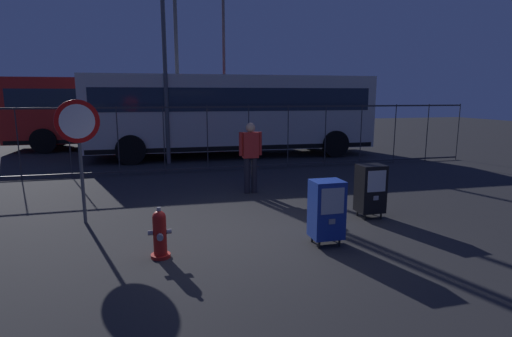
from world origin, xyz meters
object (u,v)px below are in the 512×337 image
bus_near (233,111)px  bus_far (140,109)px  street_light_near_left (176,49)px  street_light_far_right (163,17)px  newspaper_box_secondary (370,188)px  pedestrian (251,154)px  fire_hydrant (160,234)px  newspaper_box_primary (327,209)px  stop_sign (79,136)px  street_light_far_left (224,53)px  street_light_near_right (164,48)px

bus_near → bus_far: (-3.47, 3.58, 0.00)m
street_light_near_left → street_light_far_right: size_ratio=0.82×
newspaper_box_secondary → street_light_near_left: street_light_near_left is taller
pedestrian → bus_far: bus_far is taller
pedestrian → bus_far: bearing=105.7°
pedestrian → fire_hydrant: bearing=-122.3°
newspaper_box_primary → bus_near: size_ratio=0.10×
newspaper_box_primary → pedestrian: pedestrian is taller
fire_hydrant → newspaper_box_secondary: size_ratio=0.73×
fire_hydrant → bus_near: bearing=72.6°
fire_hydrant → street_light_far_right: size_ratio=0.09×
stop_sign → street_light_near_left: (2.30, 8.48, 2.42)m
newspaper_box_secondary → street_light_far_right: (-3.42, 7.29, 4.22)m
newspaper_box_secondary → street_light_far_left: (-0.34, 13.51, 3.77)m
bus_far → fire_hydrant: bearing=-85.6°
street_light_far_right → fire_hydrant: bearing=-93.3°
fire_hydrant → stop_sign: 2.67m
street_light_near_right → bus_far: bearing=103.3°
street_light_near_right → bus_near: bearing=15.9°
street_light_far_right → newspaper_box_primary: bearing=-76.4°
bus_far → street_light_near_right: bearing=-74.5°
street_light_far_left → street_light_near_right: bearing=-118.1°
street_light_near_left → street_light_far_left: bearing=57.6°
newspaper_box_secondary → pedestrian: pedestrian is taller
bus_far → street_light_far_right: size_ratio=1.26×
street_light_near_left → pedestrian: bearing=-80.5°
newspaper_box_secondary → bus_far: size_ratio=0.10×
stop_sign → bus_far: bearing=85.9°
bus_near → stop_sign: bearing=-118.1°
stop_sign → street_light_far_left: 13.68m
pedestrian → bus_far: size_ratio=0.16×
bus_near → newspaper_box_primary: bearing=-91.1°
fire_hydrant → street_light_far_left: street_light_far_left is taller
street_light_near_right → newspaper_box_primary: bearing=-77.2°
newspaper_box_secondary → street_light_near_left: (-2.89, 9.49, 3.45)m
stop_sign → newspaper_box_secondary: bearing=-11.0°
newspaper_box_primary → street_light_far_left: 15.11m
fire_hydrant → newspaper_box_secondary: (3.90, 0.97, 0.22)m
bus_far → street_light_far_right: 5.77m
fire_hydrant → bus_far: size_ratio=0.07×
street_light_near_left → street_light_near_right: bearing=-106.7°
fire_hydrant → street_light_near_right: 9.45m
stop_sign → bus_near: bearing=60.3°
bus_far → street_light_far_left: (4.07, 1.44, 2.63)m
street_light_far_right → bus_near: bearing=25.8°
newspaper_box_primary → bus_far: size_ratio=0.10×
newspaper_box_primary → pedestrian: 3.60m
bus_near → street_light_far_left: street_light_far_left is taller
newspaper_box_primary → street_light_far_right: size_ratio=0.12×
pedestrian → street_light_far_right: (-1.70, 4.81, 3.84)m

